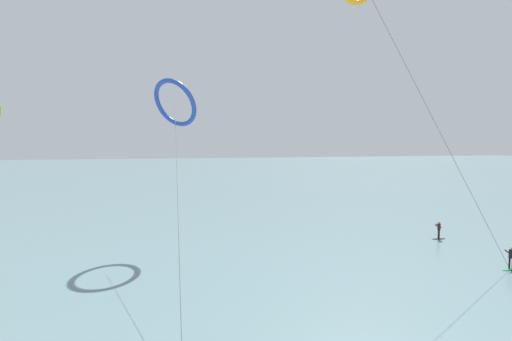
# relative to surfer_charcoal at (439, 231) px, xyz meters

# --- Properties ---
(sea_water) EXTENTS (400.00, 200.00, 0.08)m
(sea_water) POSITION_rel_surfer_charcoal_xyz_m (-19.70, 75.98, -0.78)
(sea_water) COLOR slate
(sea_water) RESTS_ON ground
(surfer_charcoal) EXTENTS (1.40, 0.72, 1.70)m
(surfer_charcoal) POSITION_rel_surfer_charcoal_xyz_m (0.00, 0.00, 0.00)
(surfer_charcoal) COLOR black
(surfer_charcoal) RESTS_ON ground
(surfer_emerald) EXTENTS (1.40, 0.59, 1.70)m
(surfer_emerald) POSITION_rel_surfer_charcoal_xyz_m (-0.78, -8.67, 0.00)
(surfer_emerald) COLOR #199351
(surfer_emerald) RESTS_ON ground
(kite_cobalt) EXTENTS (5.12, 25.59, 14.99)m
(kite_cobalt) POSITION_rel_surfer_charcoal_xyz_m (-24.28, 4.65, 11.99)
(kite_cobalt) COLOR #2647B7
(kite_cobalt) RESTS_ON ground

